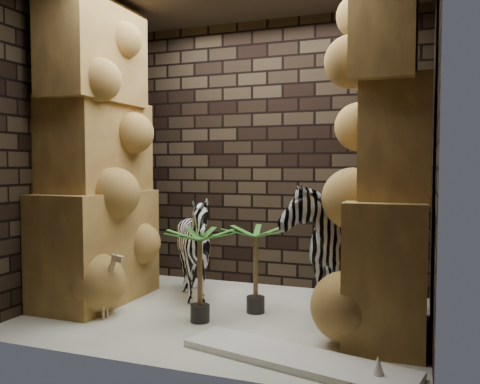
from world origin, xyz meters
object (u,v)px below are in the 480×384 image
at_px(zebra_right, 317,235).
at_px(palm_front, 256,269).
at_px(zebra_left, 195,253).
at_px(palm_back, 200,275).
at_px(giraffe_toy, 97,283).
at_px(surfboard, 295,358).

distance_m(zebra_right, palm_front, 0.65).
height_order(zebra_left, palm_front, zebra_left).
bearing_deg(palm_back, giraffe_toy, -166.29).
bearing_deg(giraffe_toy, palm_back, 11.20).
bearing_deg(zebra_left, surfboard, -32.20).
bearing_deg(palm_back, zebra_left, 119.00).
height_order(palm_front, surfboard, palm_front).
bearing_deg(palm_back, surfboard, -30.29).
relative_size(zebra_right, palm_front, 1.76).
relative_size(palm_front, palm_back, 0.99).
bearing_deg(palm_front, zebra_left, 166.27).
xyz_separation_m(zebra_right, palm_front, (-0.52, -0.23, -0.31)).
xyz_separation_m(zebra_left, palm_front, (0.70, -0.17, -0.08)).
distance_m(giraffe_toy, palm_front, 1.44).
height_order(palm_front, palm_back, palm_back).
distance_m(zebra_right, palm_back, 1.15).
bearing_deg(zebra_right, giraffe_toy, -166.15).
height_order(zebra_right, zebra_left, zebra_right).
height_order(zebra_right, giraffe_toy, zebra_right).
height_order(zebra_left, giraffe_toy, zebra_left).
bearing_deg(palm_front, palm_back, -130.67).
bearing_deg(giraffe_toy, surfboard, -13.21).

